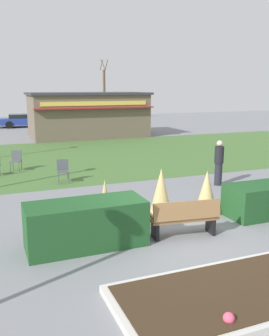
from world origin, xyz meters
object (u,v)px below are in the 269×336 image
food_kiosk (88,115)px  person_strolling (219,163)px  cafe_chair_east (63,169)px  cafe_chair_center (16,159)px  parked_car_center_slot (24,120)px  tree_left_bg (104,94)px  park_bench (185,218)px

food_kiosk → person_strolling: size_ratio=5.07×
cafe_chair_east → cafe_chair_center: same height
parked_car_center_slot → tree_left_bg: (9.18, 4.43, 2.26)m
park_bench → cafe_chair_east: park_bench is taller
park_bench → tree_left_bg: tree_left_bg is taller
cafe_chair_east → tree_left_bg: size_ratio=0.14×
food_kiosk → parked_car_center_slot: food_kiosk is taller
food_kiosk → park_bench: bearing=-98.2°
cafe_chair_center → person_strolling: size_ratio=0.53×
food_kiosk → person_strolling: bearing=-86.9°
cafe_chair_east → cafe_chair_center: size_ratio=1.00×
cafe_chair_east → tree_left_bg: 28.18m
cafe_chair_center → tree_left_bg: bearing=64.1°
cafe_chair_east → parked_car_center_slot: (0.70, 21.85, 0.12)m
cafe_chair_center → tree_left_bg: tree_left_bg is taller
park_bench → parked_car_center_slot: size_ratio=0.41×
parked_car_center_slot → tree_left_bg: 10.44m
person_strolling → parked_car_center_slot: bearing=104.1°
park_bench → food_kiosk: (2.80, 19.52, 1.15)m
parked_car_center_slot → person_strolling: bearing=-79.3°
tree_left_bg → cafe_chair_center: bearing=-115.9°
food_kiosk → tree_left_bg: (5.39, 13.26, 1.27)m
cafe_chair_east → cafe_chair_center: (-1.50, 2.84, 0.00)m
park_bench → tree_left_bg: size_ratio=0.27×
park_bench → food_kiosk: food_kiosk is taller
cafe_chair_center → cafe_chair_east: bearing=-62.2°
park_bench → cafe_chair_center: size_ratio=1.97×
food_kiosk → parked_car_center_slot: 9.66m
parked_car_center_slot → cafe_chair_center: bearing=-96.6°
cafe_chair_east → tree_left_bg: (9.88, 26.28, 2.37)m
food_kiosk → tree_left_bg: 14.37m
person_strolling → tree_left_bg: (4.55, 28.85, 2.04)m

